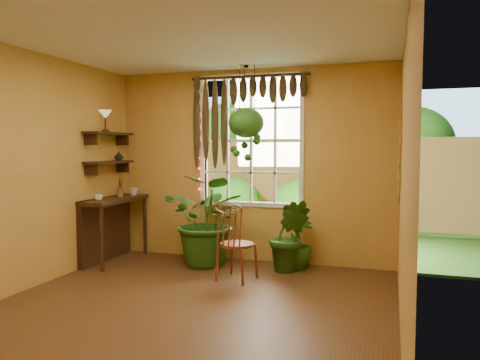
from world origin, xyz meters
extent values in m
plane|color=#523517|center=(0.00, 0.00, 0.00)|extent=(4.50, 4.50, 0.00)
plane|color=silver|center=(0.00, 0.00, 2.70)|extent=(4.50, 4.50, 0.00)
plane|color=gold|center=(0.00, 2.25, 1.35)|extent=(4.00, 0.00, 4.00)
plane|color=gold|center=(-2.00, 0.00, 1.35)|extent=(0.00, 4.50, 4.50)
plane|color=gold|center=(2.00, 0.00, 1.35)|extent=(0.00, 4.50, 4.50)
cube|color=white|center=(0.00, 2.28, 1.70)|extent=(1.52, 0.10, 1.86)
cube|color=white|center=(0.00, 2.31, 1.70)|extent=(1.38, 0.01, 1.78)
cylinder|color=#371E0F|center=(0.00, 2.17, 2.58)|extent=(1.70, 0.04, 0.04)
cube|color=#371E0F|center=(-1.80, 1.60, 0.87)|extent=(0.40, 1.20, 0.06)
cube|color=#371E0F|center=(-1.96, 1.60, 0.45)|extent=(0.08, 1.18, 0.90)
cylinder|color=#371E0F|center=(-1.64, 1.05, 0.43)|extent=(0.05, 0.05, 0.86)
cylinder|color=#371E0F|center=(-1.64, 2.15, 0.43)|extent=(0.05, 0.05, 0.86)
cube|color=#371E0F|center=(-1.88, 1.60, 1.40)|extent=(0.25, 0.90, 0.04)
cube|color=#371E0F|center=(-1.88, 1.60, 1.80)|extent=(0.25, 0.90, 0.04)
cube|color=#2C601B|center=(0.00, 7.25, -0.02)|extent=(14.00, 10.00, 0.04)
cube|color=olive|center=(0.00, 5.45, 0.90)|extent=(12.00, 0.10, 1.80)
plane|color=#86B7E0|center=(0.00, 9.05, 1.55)|extent=(12.00, 0.00, 12.00)
cylinder|color=maroon|center=(0.13, 1.24, 0.43)|extent=(0.49, 0.49, 0.04)
torus|color=maroon|center=(0.10, 1.06, 0.90)|extent=(0.39, 0.11, 0.39)
imported|color=#1B4813|center=(-0.45, 1.79, 0.62)|extent=(1.24, 1.11, 1.25)
imported|color=#1B4813|center=(0.66, 1.80, 0.47)|extent=(0.57, 0.48, 0.94)
imported|color=#1B4813|center=(0.72, 1.98, 0.36)|extent=(0.54, 0.54, 0.73)
ellipsoid|color=black|center=(0.03, 1.95, 1.86)|extent=(0.28, 0.28, 0.17)
ellipsoid|color=#1B4813|center=(0.03, 1.95, 1.93)|extent=(0.48, 0.48, 0.41)
imported|color=silver|center=(-1.78, 1.19, 0.94)|extent=(0.12, 0.12, 0.09)
imported|color=beige|center=(-1.72, 1.97, 0.96)|extent=(0.14, 0.14, 0.11)
cylinder|color=brown|center=(-1.80, 1.74, 0.96)|extent=(0.09, 0.09, 0.11)
imported|color=#B2AD99|center=(-1.87, 1.84, 1.48)|extent=(0.14, 0.14, 0.13)
cylinder|color=#542E18|center=(-1.86, 1.50, 1.83)|extent=(0.10, 0.10, 0.03)
cylinder|color=#542E18|center=(-1.86, 1.50, 1.93)|extent=(0.02, 0.02, 0.18)
cone|color=slate|center=(-1.86, 1.50, 2.06)|extent=(0.18, 0.18, 0.12)
camera|label=1|loc=(1.90, -4.06, 1.61)|focal=35.00mm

